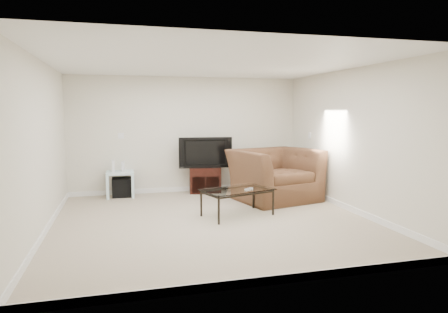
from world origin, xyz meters
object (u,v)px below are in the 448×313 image
object	(u,v)px
subwoofer	(122,187)
recliner	(275,166)
tv_stand	(205,180)
side_table	(120,184)
television	(205,152)
coffee_table	(237,202)

from	to	relation	value
subwoofer	recliner	xyz separation A→B (m)	(2.95, -1.10, 0.49)
tv_stand	subwoofer	distance (m)	1.76
subwoofer	side_table	bearing A→B (deg)	-146.85
tv_stand	television	xyz separation A→B (m)	(-0.00, -0.03, 0.61)
recliner	coffee_table	bearing A→B (deg)	-150.80
tv_stand	recliner	distance (m)	1.66
television	side_table	size ratio (longest dim) A/B	1.93
subwoofer	coffee_table	world-z (taller)	coffee_table
side_table	coffee_table	size ratio (longest dim) A/B	0.47
subwoofer	television	bearing A→B (deg)	-1.61
coffee_table	subwoofer	bearing A→B (deg)	131.83
tv_stand	side_table	distance (m)	1.79
side_table	subwoofer	bearing A→B (deg)	33.15
tv_stand	subwoofer	bearing A→B (deg)	-172.99
subwoofer	coffee_table	bearing A→B (deg)	-48.17
tv_stand	recliner	bearing A→B (deg)	-34.48
recliner	coffee_table	world-z (taller)	recliner
tv_stand	television	world-z (taller)	television
television	recliner	world-z (taller)	recliner
television	subwoofer	size ratio (longest dim) A/B	2.67
tv_stand	coffee_table	distance (m)	2.08
tv_stand	subwoofer	size ratio (longest dim) A/B	1.68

